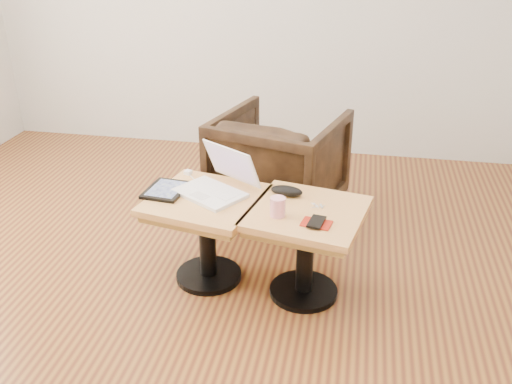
% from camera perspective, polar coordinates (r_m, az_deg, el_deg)
% --- Properties ---
extents(room_shell, '(4.52, 4.52, 2.71)m').
position_cam_1_polar(room_shell, '(2.35, -8.25, 15.51)').
color(room_shell, '#562A18').
rests_on(room_shell, ground).
extents(side_table_left, '(0.63, 0.63, 0.49)m').
position_cam_1_polar(side_table_left, '(2.94, -4.98, -2.60)').
color(side_table_left, black).
rests_on(side_table_left, ground).
extents(side_table_right, '(0.63, 0.63, 0.49)m').
position_cam_1_polar(side_table_right, '(2.81, 5.03, -4.00)').
color(side_table_right, black).
rests_on(side_table_right, ground).
extents(laptop, '(0.46, 0.46, 0.23)m').
position_cam_1_polar(laptop, '(2.91, -3.93, 0.87)').
color(laptop, white).
rests_on(laptop, side_table_left).
extents(tablet, '(0.22, 0.26, 0.02)m').
position_cam_1_polar(tablet, '(2.96, -8.97, 0.21)').
color(tablet, black).
rests_on(tablet, side_table_left).
extents(charging_adapter, '(0.04, 0.04, 0.02)m').
position_cam_1_polar(charging_adapter, '(3.14, -6.81, 1.96)').
color(charging_adapter, white).
rests_on(charging_adapter, side_table_left).
extents(glasses_case, '(0.17, 0.09, 0.05)m').
position_cam_1_polar(glasses_case, '(2.88, 3.09, 0.11)').
color(glasses_case, black).
rests_on(glasses_case, side_table_right).
extents(striped_cup, '(0.08, 0.08, 0.09)m').
position_cam_1_polar(striped_cup, '(2.67, 2.19, -1.49)').
color(striped_cup, '#EE4872').
rests_on(striped_cup, side_table_right).
extents(earbuds_tangle, '(0.07, 0.04, 0.01)m').
position_cam_1_polar(earbuds_tangle, '(2.79, 6.24, -1.35)').
color(earbuds_tangle, white).
rests_on(earbuds_tangle, side_table_right).
extents(phone_on_sleeve, '(0.15, 0.13, 0.02)m').
position_cam_1_polar(phone_on_sleeve, '(2.63, 6.06, -3.07)').
color(phone_on_sleeve, maroon).
rests_on(phone_on_sleeve, side_table_right).
extents(armchair, '(0.90, 0.91, 0.68)m').
position_cam_1_polar(armchair, '(3.63, 2.34, 2.79)').
color(armchair, black).
rests_on(armchair, ground).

